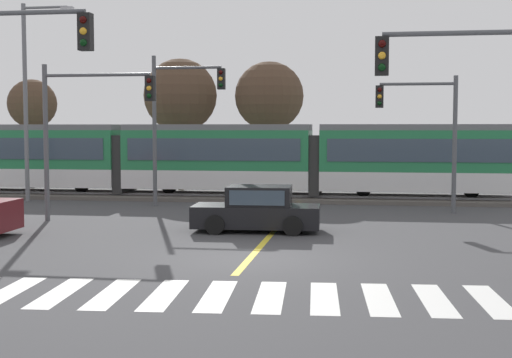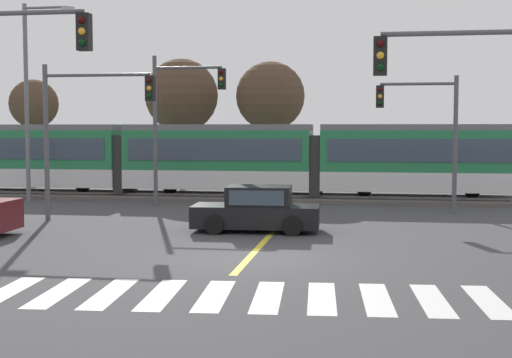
# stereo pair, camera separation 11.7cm
# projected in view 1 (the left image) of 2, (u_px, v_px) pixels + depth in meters

# --- Properties ---
(ground_plane) EXTENTS (200.00, 200.00, 0.00)m
(ground_plane) POSITION_uv_depth(u_px,v_px,m) (249.00, 259.00, 18.69)
(ground_plane) COLOR #3D3D3F
(track_bed) EXTENTS (120.00, 4.00, 0.18)m
(track_bed) POSITION_uv_depth(u_px,v_px,m) (302.00, 198.00, 34.21)
(track_bed) COLOR #56514C
(track_bed) RESTS_ON ground
(rail_near) EXTENTS (120.00, 0.08, 0.10)m
(rail_near) POSITION_uv_depth(u_px,v_px,m) (300.00, 196.00, 33.49)
(rail_near) COLOR #939399
(rail_near) RESTS_ON track_bed
(rail_far) EXTENTS (120.00, 0.08, 0.10)m
(rail_far) POSITION_uv_depth(u_px,v_px,m) (303.00, 193.00, 34.91)
(rail_far) COLOR #939399
(rail_far) RESTS_ON track_bed
(light_rail_tram) EXTENTS (28.00, 2.64, 3.43)m
(light_rail_tram) POSITION_uv_depth(u_px,v_px,m) (218.00, 157.00, 34.68)
(light_rail_tram) COLOR silver
(light_rail_tram) RESTS_ON track_bed
(crosswalk_stripe_1) EXTENTS (0.75, 2.83, 0.01)m
(crosswalk_stripe_1) POSITION_uv_depth(u_px,v_px,m) (10.00, 292.00, 14.98)
(crosswalk_stripe_1) COLOR silver
(crosswalk_stripe_1) RESTS_ON ground
(crosswalk_stripe_2) EXTENTS (0.75, 2.83, 0.01)m
(crosswalk_stripe_2) POSITION_uv_depth(u_px,v_px,m) (60.00, 293.00, 14.89)
(crosswalk_stripe_2) COLOR silver
(crosswalk_stripe_2) RESTS_ON ground
(crosswalk_stripe_3) EXTENTS (0.75, 2.83, 0.01)m
(crosswalk_stripe_3) POSITION_uv_depth(u_px,v_px,m) (112.00, 294.00, 14.80)
(crosswalk_stripe_3) COLOR silver
(crosswalk_stripe_3) RESTS_ON ground
(crosswalk_stripe_4) EXTENTS (0.75, 2.83, 0.01)m
(crosswalk_stripe_4) POSITION_uv_depth(u_px,v_px,m) (164.00, 295.00, 14.71)
(crosswalk_stripe_4) COLOR silver
(crosswalk_stripe_4) RESTS_ON ground
(crosswalk_stripe_5) EXTENTS (0.75, 2.83, 0.01)m
(crosswalk_stripe_5) POSITION_uv_depth(u_px,v_px,m) (217.00, 296.00, 14.62)
(crosswalk_stripe_5) COLOR silver
(crosswalk_stripe_5) RESTS_ON ground
(crosswalk_stripe_6) EXTENTS (0.75, 2.83, 0.01)m
(crosswalk_stripe_6) POSITION_uv_depth(u_px,v_px,m) (270.00, 297.00, 14.53)
(crosswalk_stripe_6) COLOR silver
(crosswalk_stripe_6) RESTS_ON ground
(crosswalk_stripe_7) EXTENTS (0.75, 2.83, 0.01)m
(crosswalk_stripe_7) POSITION_uv_depth(u_px,v_px,m) (324.00, 298.00, 14.44)
(crosswalk_stripe_7) COLOR silver
(crosswalk_stripe_7) RESTS_ON ground
(crosswalk_stripe_8) EXTENTS (0.75, 2.83, 0.01)m
(crosswalk_stripe_8) POSITION_uv_depth(u_px,v_px,m) (379.00, 299.00, 14.35)
(crosswalk_stripe_8) COLOR silver
(crosswalk_stripe_8) RESTS_ON ground
(crosswalk_stripe_9) EXTENTS (0.75, 2.83, 0.01)m
(crosswalk_stripe_9) POSITION_uv_depth(u_px,v_px,m) (435.00, 300.00, 14.26)
(crosswalk_stripe_9) COLOR silver
(crosswalk_stripe_9) RESTS_ON ground
(crosswalk_stripe_10) EXTENTS (0.75, 2.83, 0.01)m
(crosswalk_stripe_10) POSITION_uv_depth(u_px,v_px,m) (491.00, 301.00, 14.17)
(crosswalk_stripe_10) COLOR silver
(crosswalk_stripe_10) RESTS_ON ground
(lane_centre_line) EXTENTS (0.20, 15.88, 0.01)m
(lane_centre_line) POSITION_uv_depth(u_px,v_px,m) (276.00, 228.00, 24.42)
(lane_centre_line) COLOR gold
(lane_centre_line) RESTS_ON ground
(sedan_crossing) EXTENTS (4.27, 2.06, 1.52)m
(sedan_crossing) POSITION_uv_depth(u_px,v_px,m) (257.00, 211.00, 23.66)
(sedan_crossing) COLOR black
(sedan_crossing) RESTS_ON ground
(traffic_light_mid_left) EXTENTS (4.25, 0.38, 5.76)m
(traffic_light_mid_left) POSITION_uv_depth(u_px,v_px,m) (84.00, 116.00, 25.94)
(traffic_light_mid_left) COLOR #515459
(traffic_light_mid_left) RESTS_ON ground
(traffic_light_near_right) EXTENTS (3.75, 0.38, 5.99)m
(traffic_light_near_right) POSITION_uv_depth(u_px,v_px,m) (480.00, 104.00, 16.40)
(traffic_light_near_right) COLOR #515459
(traffic_light_near_right) RESTS_ON ground
(traffic_light_far_left) EXTENTS (3.25, 0.38, 6.58)m
(traffic_light_far_left) POSITION_uv_depth(u_px,v_px,m) (177.00, 109.00, 31.04)
(traffic_light_far_left) COLOR #515459
(traffic_light_far_left) RESTS_ON ground
(traffic_light_far_right) EXTENTS (3.25, 0.38, 5.53)m
(traffic_light_far_right) POSITION_uv_depth(u_px,v_px,m) (426.00, 122.00, 28.67)
(traffic_light_far_right) COLOR #515459
(traffic_light_far_right) RESTS_ON ground
(street_lamp_west) EXTENTS (2.51, 0.28, 9.16)m
(street_lamp_west) POSITION_uv_depth(u_px,v_px,m) (30.00, 90.00, 33.04)
(street_lamp_west) COLOR slate
(street_lamp_west) RESTS_ON ground
(bare_tree_far_west) EXTENTS (2.84, 2.84, 6.27)m
(bare_tree_far_west) POSITION_uv_depth(u_px,v_px,m) (32.00, 105.00, 41.54)
(bare_tree_far_west) COLOR brown
(bare_tree_far_west) RESTS_ON ground
(bare_tree_west) EXTENTS (4.03, 4.03, 7.25)m
(bare_tree_west) POSITION_uv_depth(u_px,v_px,m) (180.00, 96.00, 39.27)
(bare_tree_west) COLOR brown
(bare_tree_west) RESTS_ON ground
(bare_tree_east) EXTENTS (3.73, 3.73, 7.02)m
(bare_tree_east) POSITION_uv_depth(u_px,v_px,m) (269.00, 97.00, 38.47)
(bare_tree_east) COLOR brown
(bare_tree_east) RESTS_ON ground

